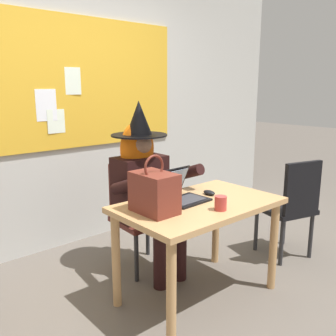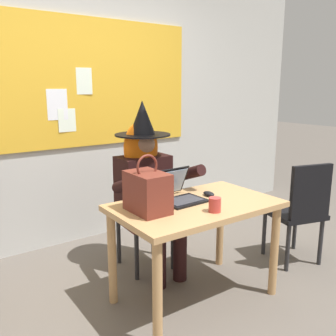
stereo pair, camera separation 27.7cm
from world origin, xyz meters
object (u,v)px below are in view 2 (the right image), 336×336
Objects in this scene: laptop at (178,193)px; chair_extra_corner at (300,208)px; handbag at (147,192)px; coffee_mug at (215,205)px; computer_mouse at (209,194)px; person_costumed at (147,179)px; chair_at_desk at (141,208)px; desk_main at (196,218)px.

chair_extra_corner is (1.13, -0.24, -0.27)m from laptop.
chair_extra_corner is (1.44, -0.15, -0.35)m from handbag.
handbag is 0.44m from coffee_mug.
laptop is 3.21× the size of computer_mouse.
computer_mouse is at bearing 22.99° from person_costumed.
handbag is at bearing -23.68° from chair_at_desk.
laptop is at bearing 112.50° from desk_main.
person_costumed reaches higher than computer_mouse.
computer_mouse is (0.20, -0.63, 0.24)m from chair_at_desk.
laptop reaches higher than coffee_mug.
computer_mouse is at bearing 54.15° from coffee_mug.
handbag is at bearing -167.00° from laptop.
chair_extra_corner is at bearing -9.51° from computer_mouse.
coffee_mug is (-0.02, -0.21, 0.15)m from desk_main.
chair_extra_corner is (0.89, -0.18, -0.24)m from computer_mouse.
chair_at_desk is at bearing 177.50° from person_costumed.
person_costumed reaches higher than laptop.
laptop is at bearing 96.17° from coffee_mug.
coffee_mug reaches higher than desk_main.
person_costumed is 3.73× the size of handbag.
person_costumed is 1.33m from chair_extra_corner.
desk_main is at bearing -7.40° from handbag.
person_costumed is at bearing 90.33° from coffee_mug.
desk_main is 0.72m from chair_at_desk.
chair_extra_corner is at bearing -6.05° from handbag.
chair_extra_corner reaches higher than chair_at_desk.
computer_mouse is at bearing 94.66° from chair_extra_corner.
computer_mouse is (0.19, 0.08, 0.12)m from desk_main.
chair_at_desk is 0.96m from coffee_mug.
person_costumed reaches higher than chair_extra_corner.
laptop is at bearing 15.11° from handbag.
laptop reaches higher than desk_main.
chair_extra_corner reaches higher than computer_mouse.
person_costumed is 13.57× the size of computer_mouse.
chair_extra_corner is at bearing 5.45° from coffee_mug.
desk_main is 0.24m from computer_mouse.
desk_main is 12.17× the size of coffee_mug.
handbag reaches higher than laptop.
desk_main is 1.28× the size of chair_extra_corner.
chair_at_desk is 0.83m from handbag.
computer_mouse is 0.57m from handbag.
chair_at_desk is 8.59× the size of computer_mouse.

